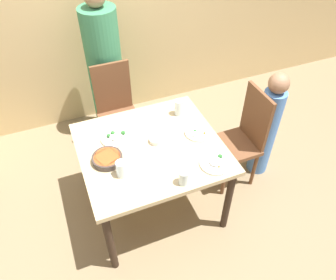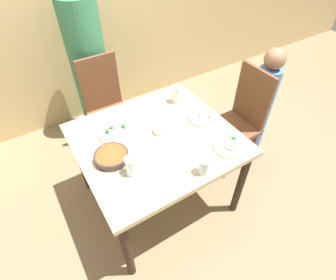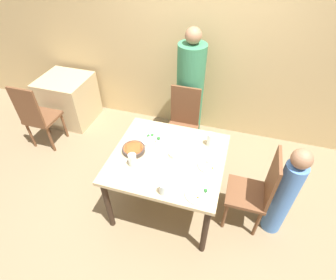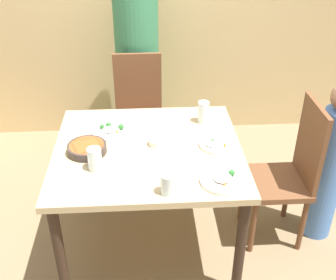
{
  "view_description": "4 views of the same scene",
  "coord_description": "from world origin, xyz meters",
  "px_view_note": "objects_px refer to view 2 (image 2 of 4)",
  "views": [
    {
      "loc": [
        -0.58,
        -1.79,
        2.6
      ],
      "look_at": [
        0.12,
        -0.07,
        0.85
      ],
      "focal_mm": 35.0,
      "sensor_mm": 36.0,
      "label": 1
    },
    {
      "loc": [
        -0.67,
        -1.23,
        2.09
      ],
      "look_at": [
        0.05,
        -0.08,
        0.78
      ],
      "focal_mm": 28.0,
      "sensor_mm": 36.0,
      "label": 2
    },
    {
      "loc": [
        0.54,
        -1.78,
        2.65
      ],
      "look_at": [
        -0.03,
        0.09,
        0.91
      ],
      "focal_mm": 28.0,
      "sensor_mm": 36.0,
      "label": 3
    },
    {
      "loc": [
        -0.01,
        -2.14,
        2.13
      ],
      "look_at": [
        0.12,
        -0.05,
        0.85
      ],
      "focal_mm": 45.0,
      "sensor_mm": 36.0,
      "label": 4
    }
  ],
  "objects_px": {
    "bowl_curry": "(111,156)",
    "chair_adult_spot": "(107,106)",
    "chair_child_spot": "(240,118)",
    "glass_water_tall": "(204,166)",
    "person_adult": "(91,70)",
    "plate_rice_adult": "(230,146)",
    "person_child": "(260,107)"
  },
  "relations": [
    {
      "from": "bowl_curry",
      "to": "chair_adult_spot",
      "type": "bearing_deg",
      "value": 71.53
    },
    {
      "from": "chair_child_spot",
      "to": "glass_water_tall",
      "type": "height_order",
      "value": "chair_child_spot"
    },
    {
      "from": "person_adult",
      "to": "chair_child_spot",
      "type": "bearing_deg",
      "value": -50.53
    },
    {
      "from": "person_adult",
      "to": "plate_rice_adult",
      "type": "bearing_deg",
      "value": -73.97
    },
    {
      "from": "plate_rice_adult",
      "to": "glass_water_tall",
      "type": "bearing_deg",
      "value": -165.92
    },
    {
      "from": "bowl_curry",
      "to": "plate_rice_adult",
      "type": "xyz_separation_m",
      "value": [
        0.75,
        -0.34,
        -0.01
      ]
    },
    {
      "from": "chair_child_spot",
      "to": "person_child",
      "type": "relative_size",
      "value": 0.88
    },
    {
      "from": "chair_child_spot",
      "to": "person_adult",
      "type": "height_order",
      "value": "person_adult"
    },
    {
      "from": "person_child",
      "to": "bowl_curry",
      "type": "height_order",
      "value": "person_child"
    },
    {
      "from": "chair_adult_spot",
      "to": "bowl_curry",
      "type": "height_order",
      "value": "chair_adult_spot"
    },
    {
      "from": "chair_adult_spot",
      "to": "glass_water_tall",
      "type": "relative_size",
      "value": 8.77
    },
    {
      "from": "person_adult",
      "to": "glass_water_tall",
      "type": "height_order",
      "value": "person_adult"
    },
    {
      "from": "chair_child_spot",
      "to": "person_adult",
      "type": "relative_size",
      "value": 0.61
    },
    {
      "from": "person_adult",
      "to": "person_child",
      "type": "bearing_deg",
      "value": -43.69
    },
    {
      "from": "chair_adult_spot",
      "to": "chair_child_spot",
      "type": "relative_size",
      "value": 1.0
    },
    {
      "from": "bowl_curry",
      "to": "glass_water_tall",
      "type": "height_order",
      "value": "glass_water_tall"
    },
    {
      "from": "person_child",
      "to": "plate_rice_adult",
      "type": "height_order",
      "value": "person_child"
    },
    {
      "from": "person_adult",
      "to": "person_child",
      "type": "height_order",
      "value": "person_adult"
    },
    {
      "from": "chair_adult_spot",
      "to": "person_adult",
      "type": "relative_size",
      "value": 0.61
    },
    {
      "from": "bowl_curry",
      "to": "plate_rice_adult",
      "type": "height_order",
      "value": "plate_rice_adult"
    },
    {
      "from": "chair_child_spot",
      "to": "bowl_curry",
      "type": "relative_size",
      "value": 4.35
    },
    {
      "from": "chair_child_spot",
      "to": "plate_rice_adult",
      "type": "relative_size",
      "value": 4.2
    },
    {
      "from": "bowl_curry",
      "to": "glass_water_tall",
      "type": "bearing_deg",
      "value": -42.51
    },
    {
      "from": "chair_adult_spot",
      "to": "plate_rice_adult",
      "type": "relative_size",
      "value": 4.2
    },
    {
      "from": "bowl_curry",
      "to": "person_child",
      "type": "bearing_deg",
      "value": 2.01
    },
    {
      "from": "chair_adult_spot",
      "to": "person_child",
      "type": "height_order",
      "value": "person_child"
    },
    {
      "from": "chair_adult_spot",
      "to": "person_child",
      "type": "relative_size",
      "value": 0.88
    },
    {
      "from": "chair_child_spot",
      "to": "plate_rice_adult",
      "type": "distance_m",
      "value": 0.7
    },
    {
      "from": "person_adult",
      "to": "glass_water_tall",
      "type": "relative_size",
      "value": 14.35
    },
    {
      "from": "person_child",
      "to": "bowl_curry",
      "type": "relative_size",
      "value": 4.95
    },
    {
      "from": "chair_adult_spot",
      "to": "person_child",
      "type": "xyz_separation_m",
      "value": [
        1.24,
        -0.84,
        0.03
      ]
    },
    {
      "from": "plate_rice_adult",
      "to": "chair_child_spot",
      "type": "bearing_deg",
      "value": 37.04
    }
  ]
}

